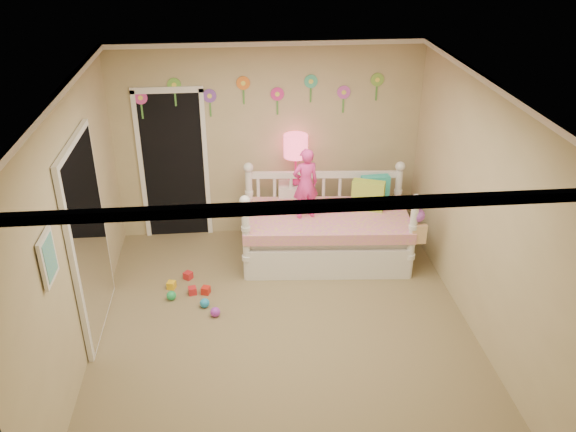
{
  "coord_description": "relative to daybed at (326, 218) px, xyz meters",
  "views": [
    {
      "loc": [
        -0.45,
        -5.13,
        4.03
      ],
      "look_at": [
        0.1,
        0.6,
        1.05
      ],
      "focal_mm": 37.24,
      "sensor_mm": 36.0,
      "label": 1
    }
  ],
  "objects": [
    {
      "name": "right_wall",
      "position": [
        1.34,
        -1.42,
        0.74
      ],
      "size": [
        0.01,
        4.5,
        2.6
      ],
      "primitive_type": "cube",
      "color": "tan",
      "rests_on": "floor"
    },
    {
      "name": "ceiling",
      "position": [
        -0.66,
        -1.42,
        2.04
      ],
      "size": [
        4.0,
        4.5,
        0.01
      ],
      "primitive_type": "cube",
      "color": "white",
      "rests_on": "floor"
    },
    {
      "name": "table_lamp",
      "position": [
        -0.32,
        0.65,
        0.65
      ],
      "size": [
        0.31,
        0.31,
        0.69
      ],
      "color": "#F02079",
      "rests_on": "nightstand"
    },
    {
      "name": "child",
      "position": [
        -0.27,
        -0.05,
        0.51
      ],
      "size": [
        0.37,
        0.28,
        0.89
      ],
      "primitive_type": "imported",
      "rotation": [
        0.0,
        0.0,
        3.37
      ],
      "color": "#F2379B",
      "rests_on": "daybed"
    },
    {
      "name": "closet_doorway",
      "position": [
        -1.91,
        0.82,
        0.47
      ],
      "size": [
        0.9,
        0.04,
        2.07
      ],
      "primitive_type": "cube",
      "color": "black",
      "rests_on": "back_wall"
    },
    {
      "name": "flower_decals",
      "position": [
        -0.75,
        0.82,
        1.38
      ],
      "size": [
        3.4,
        0.02,
        0.5
      ],
      "primitive_type": null,
      "color": "#B2668C",
      "rests_on": "back_wall"
    },
    {
      "name": "pillow_turquoise",
      "position": [
        0.67,
        0.29,
        0.24
      ],
      "size": [
        0.37,
        0.15,
        0.36
      ],
      "primitive_type": "cube",
      "rotation": [
        0.0,
        0.0,
        0.08
      ],
      "color": "#22AC8C",
      "rests_on": "daybed"
    },
    {
      "name": "nightstand",
      "position": [
        -0.32,
        0.65,
        -0.19
      ],
      "size": [
        0.48,
        0.38,
        0.75
      ],
      "primitive_type": "cube",
      "rotation": [
        0.0,
        0.0,
        -0.08
      ],
      "color": "white",
      "rests_on": "floor"
    },
    {
      "name": "left_wall",
      "position": [
        -2.66,
        -1.42,
        0.74
      ],
      "size": [
        0.01,
        4.5,
        2.6
      ],
      "primitive_type": "cube",
      "color": "tan",
      "rests_on": "floor"
    },
    {
      "name": "daybed",
      "position": [
        0.0,
        0.0,
        0.0
      ],
      "size": [
        2.16,
        1.28,
        1.13
      ],
      "primitive_type": null,
      "rotation": [
        0.0,
        0.0,
        -0.08
      ],
      "color": "white",
      "rests_on": "floor"
    },
    {
      "name": "wall_picture",
      "position": [
        -2.63,
        -2.32,
        0.99
      ],
      "size": [
        0.05,
        0.34,
        0.42
      ],
      "primitive_type": "cube",
      "color": "white",
      "rests_on": "left_wall"
    },
    {
      "name": "mirror_closet",
      "position": [
        -2.62,
        -1.12,
        0.49
      ],
      "size": [
        0.07,
        1.3,
        2.1
      ],
      "primitive_type": "cube",
      "color": "white",
      "rests_on": "left_wall"
    },
    {
      "name": "hanging_bag",
      "position": [
        0.99,
        -0.56,
        0.12
      ],
      "size": [
        0.2,
        0.16,
        0.36
      ],
      "primitive_type": null,
      "color": "beige",
      "rests_on": "daybed"
    },
    {
      "name": "floor",
      "position": [
        -0.66,
        -1.42,
        -0.56
      ],
      "size": [
        4.0,
        4.5,
        0.01
      ],
      "primitive_type": "cube",
      "color": "#7F684C",
      "rests_on": "ground"
    },
    {
      "name": "toy_scatter",
      "position": [
        -1.68,
        -0.96,
        -0.51
      ],
      "size": [
        1.16,
        1.48,
        0.11
      ],
      "primitive_type": null,
      "rotation": [
        0.0,
        0.0,
        0.31
      ],
      "color": "#996666",
      "rests_on": "floor"
    },
    {
      "name": "pillow_lime",
      "position": [
        0.54,
        0.09,
        0.25
      ],
      "size": [
        0.43,
        0.29,
        0.38
      ],
      "primitive_type": "cube",
      "rotation": [
        0.0,
        0.0,
        -0.38
      ],
      "color": "#A9CD3E",
      "rests_on": "daybed"
    },
    {
      "name": "back_wall",
      "position": [
        -0.66,
        0.83,
        0.74
      ],
      "size": [
        4.0,
        0.01,
        2.6
      ],
      "primitive_type": "cube",
      "color": "tan",
      "rests_on": "floor"
    },
    {
      "name": "crown_molding",
      "position": [
        -0.66,
        -1.42,
        2.01
      ],
      "size": [
        4.0,
        4.5,
        0.06
      ],
      "primitive_type": null,
      "color": "white",
      "rests_on": "ceiling"
    }
  ]
}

